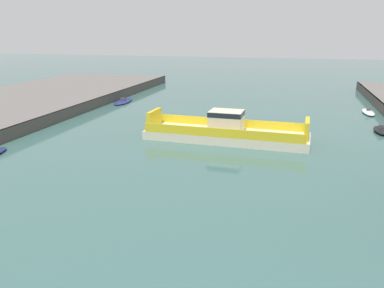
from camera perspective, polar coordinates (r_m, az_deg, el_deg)
name	(u,v)px	position (r m, az deg, el deg)	size (l,w,h in m)	color
chain_ferry	(226,131)	(48.43, 5.09, 1.87)	(20.67, 6.47, 3.81)	beige
moored_boat_near_right	(123,101)	(76.16, -10.23, 6.29)	(3.48, 7.92, 0.87)	navy
moored_boat_mid_right	(381,130)	(58.25, 26.31, 1.85)	(1.65, 4.81, 1.09)	black
moored_boat_far_left	(368,112)	(70.89, 24.79, 4.34)	(1.92, 5.98, 1.00)	white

